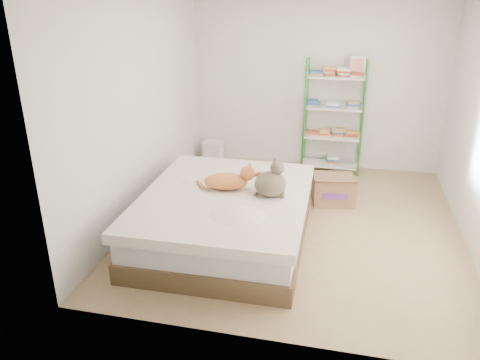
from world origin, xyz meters
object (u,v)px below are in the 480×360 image
(grey_cat, at_px, (270,179))
(shelf_unit, at_px, (334,114))
(cardboard_box, at_px, (333,189))
(white_bin, at_px, (213,151))
(orange_cat, at_px, (226,179))
(bed, at_px, (225,217))

(grey_cat, distance_m, shelf_unit, 2.49)
(cardboard_box, bearing_deg, shelf_unit, 84.61)
(grey_cat, xyz_separation_m, white_bin, (-1.33, 2.39, -0.60))
(grey_cat, bearing_deg, white_bin, 14.55)
(white_bin, bearing_deg, orange_cat, -70.58)
(orange_cat, bearing_deg, white_bin, 99.07)
(orange_cat, relative_size, white_bin, 1.67)
(grey_cat, height_order, shelf_unit, shelf_unit)
(grey_cat, bearing_deg, orange_cat, 65.49)
(orange_cat, relative_size, grey_cat, 1.38)
(white_bin, bearing_deg, cardboard_box, -30.52)
(orange_cat, relative_size, cardboard_box, 0.97)
(bed, distance_m, orange_cat, 0.42)
(bed, bearing_deg, cardboard_box, 47.76)
(bed, xyz_separation_m, shelf_unit, (1.05, 2.47, 0.61))
(shelf_unit, bearing_deg, bed, -112.95)
(grey_cat, bearing_deg, bed, 81.13)
(shelf_unit, height_order, cardboard_box, shelf_unit)
(cardboard_box, bearing_deg, white_bin, 139.88)
(orange_cat, height_order, shelf_unit, shelf_unit)
(grey_cat, xyz_separation_m, cardboard_box, (0.65, 1.23, -0.59))
(bed, distance_m, grey_cat, 0.69)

